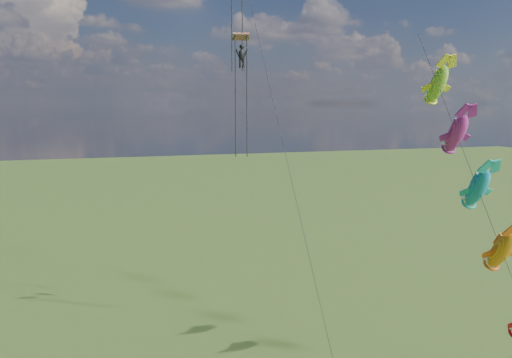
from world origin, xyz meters
name	(u,v)px	position (x,y,z in m)	size (l,w,h in m)	color
fish_windsock_rig	(478,189)	(18.86, 4.62, 11.14)	(2.20, 15.88, 19.84)	brown
parafoil_rig	(243,46)	(10.52, 18.98, 19.49)	(1.88, 17.55, 27.27)	brown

